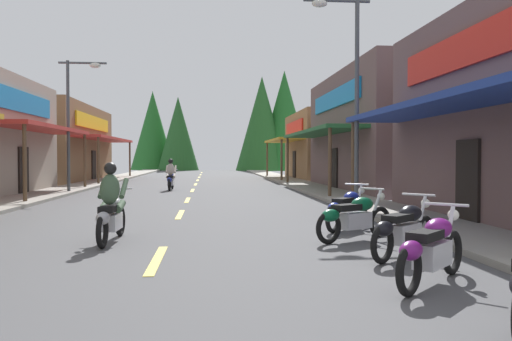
% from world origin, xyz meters
% --- Properties ---
extents(ground, '(10.26, 80.06, 0.10)m').
position_xyz_m(ground, '(0.00, 25.03, -0.05)').
color(ground, '#4C4C4F').
extents(sidewalk_left, '(2.07, 80.06, 0.12)m').
position_xyz_m(sidewalk_left, '(-6.16, 25.03, 0.06)').
color(sidewalk_left, gray).
rests_on(sidewalk_left, ground).
extents(sidewalk_right, '(2.07, 80.06, 0.12)m').
position_xyz_m(sidewalk_right, '(6.16, 25.03, 0.06)').
color(sidewalk_right, gray).
rests_on(sidewalk_right, ground).
extents(centerline_dashes, '(0.16, 55.33, 0.01)m').
position_xyz_m(centerline_dashes, '(0.00, 28.85, 0.01)').
color(centerline_dashes, '#E0C64C').
rests_on(centerline_dashes, ground).
extents(storefront_left_far, '(7.82, 13.70, 5.16)m').
position_xyz_m(storefront_left_far, '(-10.17, 37.26, 2.58)').
color(storefront_left_far, brown).
rests_on(storefront_left_far, ground).
extents(storefront_right_middle, '(8.35, 12.94, 5.91)m').
position_xyz_m(storefront_right_middle, '(10.44, 26.27, 2.96)').
color(storefront_right_middle, brown).
rests_on(storefront_right_middle, ground).
extents(storefront_right_far, '(9.47, 10.08, 4.94)m').
position_xyz_m(storefront_right_far, '(10.99, 38.87, 2.47)').
color(storefront_right_far, olive).
rests_on(storefront_right_far, ground).
extents(streetlamp_left, '(2.13, 0.30, 6.02)m').
position_xyz_m(streetlamp_left, '(-5.20, 24.64, 3.94)').
color(streetlamp_left, '#474C51').
rests_on(streetlamp_left, ground).
extents(streetlamp_right, '(2.13, 0.30, 6.70)m').
position_xyz_m(streetlamp_right, '(5.22, 16.65, 4.32)').
color(streetlamp_right, '#474C51').
rests_on(streetlamp_right, ground).
extents(motorcycle_parked_right_1, '(1.57, 1.59, 1.04)m').
position_xyz_m(motorcycle_parked_right_1, '(3.74, 6.93, 0.49)').
color(motorcycle_parked_right_1, black).
rests_on(motorcycle_parked_right_1, ground).
extents(motorcycle_parked_right_2, '(1.65, 1.51, 1.04)m').
position_xyz_m(motorcycle_parked_right_2, '(4.07, 8.77, 0.49)').
color(motorcycle_parked_right_2, black).
rests_on(motorcycle_parked_right_2, ground).
extents(motorcycle_parked_right_3, '(1.87, 1.22, 1.04)m').
position_xyz_m(motorcycle_parked_right_3, '(3.74, 10.55, 0.49)').
color(motorcycle_parked_right_3, black).
rests_on(motorcycle_parked_right_3, ground).
extents(motorcycle_parked_right_4, '(1.45, 1.70, 1.04)m').
position_xyz_m(motorcycle_parked_right_4, '(4.02, 12.14, 0.49)').
color(motorcycle_parked_right_4, black).
rests_on(motorcycle_parked_right_4, ground).
extents(rider_cruising_lead, '(0.60, 2.14, 1.57)m').
position_xyz_m(rider_cruising_lead, '(-1.06, 10.77, 0.66)').
color(rider_cruising_lead, black).
rests_on(rider_cruising_lead, ground).
extents(rider_cruising_trailing, '(0.60, 2.14, 1.57)m').
position_xyz_m(rider_cruising_trailing, '(-1.09, 26.65, 0.66)').
color(rider_cruising_trailing, black).
rests_on(rider_cruising_trailing, ground).
extents(treeline_backdrop, '(22.63, 10.83, 12.22)m').
position_xyz_m(treeline_backdrop, '(4.89, 64.64, 5.45)').
color(treeline_backdrop, '#225823').
rests_on(treeline_backdrop, ground).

